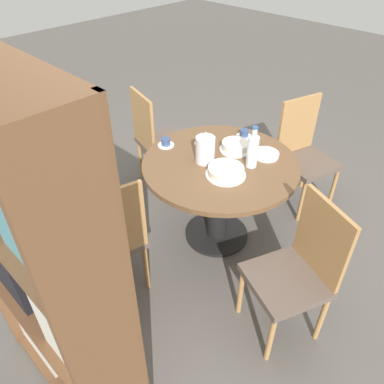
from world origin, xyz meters
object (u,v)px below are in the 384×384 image
at_px(chair_c, 304,153).
at_px(chair_d, 157,138).
at_px(cup_a, 166,143).
at_px(coffee_pot, 205,149).
at_px(bookshelf, 46,278).
at_px(cup_b, 244,134).
at_px(chair_a, 110,237).
at_px(cake_second, 235,146).
at_px(chair_b, 297,270).
at_px(water_bottle, 253,151).
at_px(cake_main, 226,172).
at_px(cup_c, 203,141).

distance_m(chair_c, chair_d, 1.30).
distance_m(chair_c, cup_a, 1.22).
bearing_deg(coffee_pot, cup_a, 7.26).
bearing_deg(bookshelf, cup_b, 100.27).
bearing_deg(cup_a, cup_b, -123.09).
distance_m(chair_a, cup_a, 0.87).
bearing_deg(cake_second, chair_b, 150.99).
bearing_deg(chair_d, cup_a, 162.13).
xyz_separation_m(chair_b, cake_second, (0.89, -0.49, 0.26)).
bearing_deg(water_bottle, chair_d, -2.69).
height_order(chair_b, cup_b, chair_b).
relative_size(water_bottle, cake_second, 1.34).
bearing_deg(coffee_pot, cake_main, 171.99).
bearing_deg(water_bottle, cake_second, -21.18).
distance_m(chair_b, cup_b, 1.22).
height_order(chair_c, cup_b, chair_c).
height_order(cake_main, cup_c, cake_main).
xyz_separation_m(water_bottle, cake_second, (0.22, -0.08, -0.09)).
distance_m(chair_b, water_bottle, 0.86).
bearing_deg(cake_second, cup_b, -69.70).
bearing_deg(chair_d, cake_second, -162.90).
height_order(chair_b, cake_main, chair_b).
relative_size(bookshelf, cake_main, 6.76).
bearing_deg(chair_d, chair_a, 139.84).
height_order(cake_second, cup_b, cake_second).
xyz_separation_m(chair_a, cup_a, (0.30, -0.78, 0.25)).
relative_size(cake_second, cup_a, 1.83).
bearing_deg(chair_b, cake_second, 174.20).
height_order(chair_c, cake_main, chair_c).
bearing_deg(cup_c, chair_d, -6.32).
bearing_deg(cake_second, chair_a, 83.75).
bearing_deg(bookshelf, coffee_pot, 102.92).
height_order(coffee_pot, cup_c, coffee_pot).
bearing_deg(bookshelf, chair_c, 90.72).
distance_m(cup_a, cup_c, 0.28).
bearing_deg(cup_a, cake_second, -143.29).
xyz_separation_m(chair_b, chair_d, (1.75, -0.46, 0.00)).
distance_m(chair_c, cup_b, 0.62).
bearing_deg(water_bottle, chair_b, 148.69).
distance_m(chair_b, chair_d, 1.81).
height_order(water_bottle, cake_main, water_bottle).
bearing_deg(cup_a, water_bottle, -160.07).
xyz_separation_m(chair_c, cup_c, (0.47, 0.79, 0.25)).
bearing_deg(cup_c, water_bottle, -177.66).
xyz_separation_m(water_bottle, cup_a, (0.64, 0.23, -0.10)).
bearing_deg(bookshelf, cup_c, 107.81).
relative_size(chair_c, chair_d, 1.00).
distance_m(chair_d, cake_main, 1.09).
distance_m(chair_b, cake_main, 0.79).
height_order(chair_d, cup_c, chair_d).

